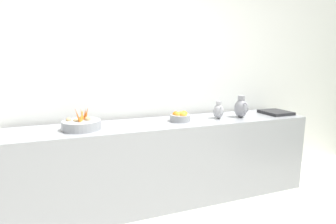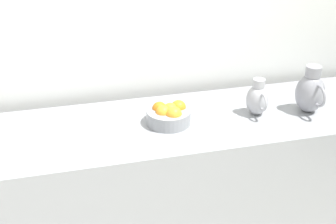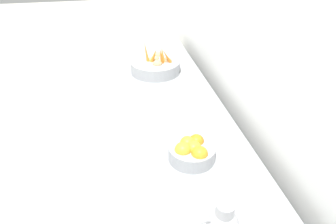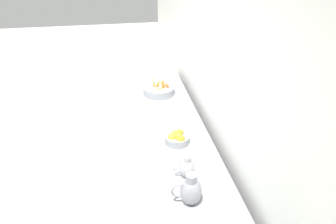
# 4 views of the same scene
# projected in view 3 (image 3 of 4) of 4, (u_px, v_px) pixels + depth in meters

# --- Properties ---
(prep_counter) EXTENTS (0.63, 3.27, 0.89)m
(prep_counter) POSITION_uv_depth(u_px,v_px,m) (183.00, 198.00, 1.86)
(prep_counter) COLOR gray
(prep_counter) RESTS_ON ground_plane
(vegetable_colander) EXTENTS (0.36, 0.36, 0.22)m
(vegetable_colander) POSITION_uv_depth(u_px,v_px,m) (156.00, 66.00, 2.32)
(vegetable_colander) COLOR gray
(vegetable_colander) RESTS_ON prep_counter
(orange_bowl) EXTENTS (0.22, 0.22, 0.11)m
(orange_bowl) POSITION_uv_depth(u_px,v_px,m) (192.00, 151.00, 1.47)
(orange_bowl) COLOR gray
(orange_bowl) RESTS_ON prep_counter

